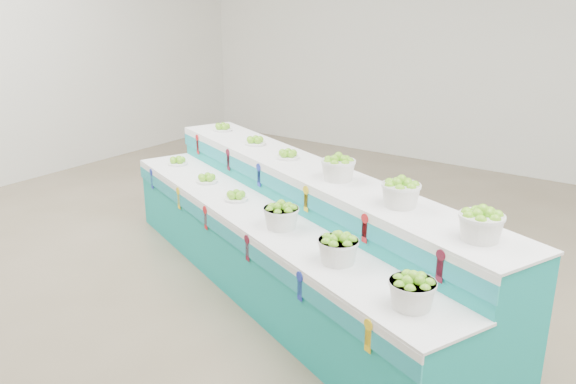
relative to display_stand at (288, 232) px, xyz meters
The scene contains 15 objects.
ground 0.71m from the display_stand, 57.35° to the right, with size 10.00×10.00×0.00m, color brown.
back_wall 4.83m from the display_stand, 86.72° to the left, with size 10.00×10.00×0.00m, color silver.
display_stand is the anchor object (origin of this frame).
plate_lower_left 1.81m from the display_stand, 166.11° to the left, with size 0.21×0.21×0.09m, color white.
plate_lower_mid 1.10m from the display_stand, behind, with size 0.21×0.21×0.09m, color white.
plate_lower_right 0.57m from the display_stand, behind, with size 0.21×0.21×0.09m, color white.
basket_lower_left 0.53m from the display_stand, 61.78° to the right, with size 0.28×0.28×0.21m, color silver, non-canonical shape.
basket_lower_mid 1.14m from the display_stand, 36.70° to the right, with size 0.28×0.28×0.21m, color silver, non-canonical shape.
basket_lower_right 1.82m from the display_stand, 31.12° to the right, with size 0.28×0.28×0.21m, color silver, non-canonical shape.
plate_upper_left 1.88m from the display_stand, 148.88° to the left, with size 0.21×0.21×0.09m, color white.
plate_upper_mid 1.21m from the display_stand, 143.04° to the left, with size 0.21×0.21×0.09m, color white.
plate_upper_right 0.75m from the display_stand, 125.69° to the left, with size 0.21×0.21×0.09m, color white.
basket_upper_left 0.75m from the display_stand, 16.77° to the left, with size 0.28×0.28×0.21m, color silver, non-canonical shape.
basket_upper_mid 1.25m from the display_stand, ahead, with size 0.28×0.28×0.21m, color silver, non-canonical shape.
basket_upper_right 1.89m from the display_stand, 13.89° to the right, with size 0.28×0.28×0.21m, color silver, non-canonical shape.
Camera 1 is at (2.46, -3.42, 2.46)m, focal length 37.09 mm.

